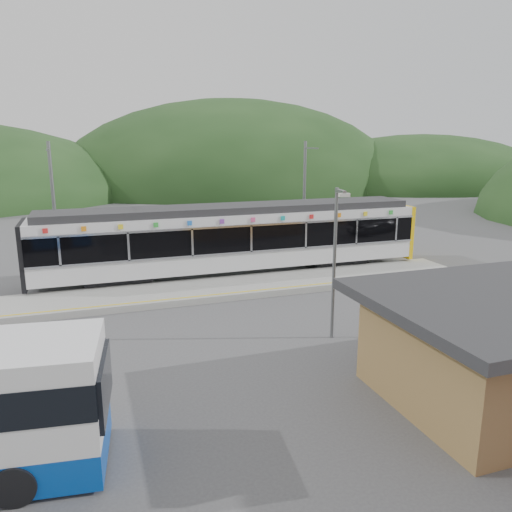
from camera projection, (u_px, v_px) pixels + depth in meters
name	position (u px, v px, depth m)	size (l,w,h in m)	color
ground	(234.00, 315.00, 20.63)	(120.00, 120.00, 0.00)	#4C4C4F
hills	(314.00, 271.00, 27.46)	(146.00, 149.00, 26.00)	#1E3D19
platform	(214.00, 289.00, 23.64)	(26.00, 3.20, 0.30)	#9E9E99
yellow_line	(221.00, 294.00, 22.41)	(26.00, 0.10, 0.01)	yellow
train	(234.00, 237.00, 26.26)	(20.44, 3.01, 3.74)	black
catenary_mast_west	(54.00, 208.00, 25.48)	(0.18, 1.80, 7.00)	slate
catenary_mast_east	(304.00, 198.00, 29.91)	(0.18, 1.80, 7.00)	slate
lamp_post	(336.00, 251.00, 17.41)	(0.38, 1.00, 5.46)	slate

